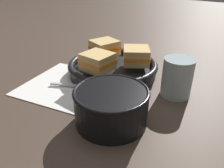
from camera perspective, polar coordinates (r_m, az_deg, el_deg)
The scene contains 9 objects.
ground_plane at distance 0.56m, azimuth -2.96°, elevation -2.84°, with size 4.00×4.00×0.00m, color #47382D.
napkin at distance 0.61m, azimuth -9.62°, elevation -0.40°, with size 0.31×0.28×0.00m.
soup_bowl at distance 0.45m, azimuth -0.21°, elevation -5.28°, with size 0.15×0.15×0.08m.
spoon at distance 0.59m, azimuth -6.39°, elevation -0.64°, with size 0.14×0.08×0.01m.
skillet at distance 0.66m, azimuth 0.22°, elevation 4.14°, with size 0.27×0.27×0.04m.
sandwich_near_left at distance 0.59m, azimuth -3.80°, elevation 5.87°, with size 0.08×0.08×0.05m.
sandwich_near_right at distance 0.64m, azimuth 6.35°, elevation 7.37°, with size 0.10×0.11×0.05m.
sandwich_far_left at distance 0.70m, azimuth -1.94°, elevation 9.48°, with size 0.09×0.10×0.05m.
drinking_glass at distance 0.56m, azimuth 16.65°, elevation 1.63°, with size 0.07×0.07×0.10m.
Camera 1 is at (0.31, -0.37, 0.29)m, focal length 35.00 mm.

